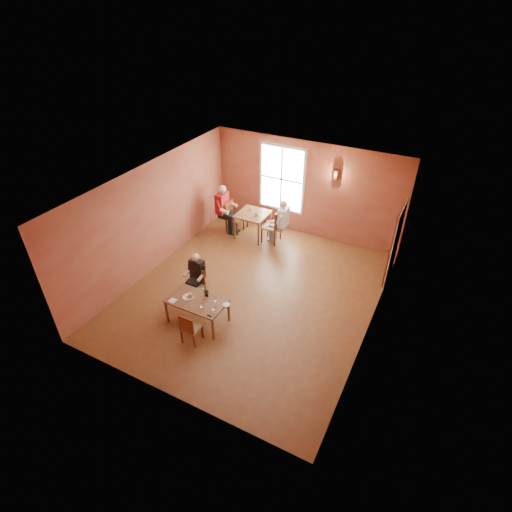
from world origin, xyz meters
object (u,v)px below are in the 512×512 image
at_px(chair_empty, 191,327).
at_px(diner_white, 272,222).
at_px(chair_diner_white, 271,226).
at_px(chair_diner_main, 196,286).
at_px(diner_main, 194,281).
at_px(chair_diner_maroon, 235,217).
at_px(main_table, 198,311).
at_px(second_table, 253,225).
at_px(diner_maroon, 234,210).

relative_size(chair_empty, diner_white, 0.60).
bearing_deg(chair_diner_white, chair_diner_main, 171.94).
bearing_deg(diner_white, diner_main, 171.52).
distance_m(diner_white, chair_diner_maroon, 1.34).
height_order(main_table, chair_diner_maroon, chair_diner_maroon).
height_order(chair_empty, second_table, chair_empty).
height_order(second_table, diner_maroon, diner_maroon).
relative_size(diner_main, diner_white, 0.86).
bearing_deg(chair_diner_main, diner_white, -98.55).
distance_m(chair_diner_main, diner_main, 0.18).
height_order(main_table, diner_maroon, diner_maroon).
height_order(chair_empty, diner_maroon, diner_maroon).
xyz_separation_m(main_table, chair_diner_main, (-0.50, 0.65, 0.10)).
xyz_separation_m(second_table, diner_maroon, (-0.68, 0.00, 0.36)).
distance_m(main_table, chair_empty, 0.64).
bearing_deg(diner_main, diner_white, -98.48).
bearing_deg(chair_diner_main, second_table, -87.13).
distance_m(second_table, chair_diner_white, 0.67).
relative_size(diner_white, diner_maroon, 0.90).
bearing_deg(chair_diner_maroon, chair_empty, 18.66).
bearing_deg(main_table, second_table, 99.41).
height_order(chair_diner_white, diner_maroon, diner_maroon).
relative_size(chair_diner_white, diner_white, 0.80).
relative_size(chair_diner_main, diner_white, 0.61).
distance_m(chair_diner_white, diner_white, 0.14).
bearing_deg(main_table, chair_diner_maroon, 108.08).
bearing_deg(chair_empty, second_table, 100.09).
bearing_deg(diner_maroon, chair_diner_maroon, 90.00).
distance_m(main_table, second_table, 4.10).
bearing_deg(diner_maroon, diner_main, 13.95).
relative_size(main_table, chair_empty, 1.66).
xyz_separation_m(diner_main, diner_white, (0.51, 3.42, 0.09)).
height_order(second_table, chair_diner_maroon, chair_diner_maroon).
bearing_deg(chair_diner_white, diner_maroon, 90.00).
xyz_separation_m(chair_diner_white, diner_maroon, (-1.33, 0.00, 0.21)).
relative_size(chair_empty, diner_maroon, 0.54).
bearing_deg(main_table, diner_white, 89.86).
xyz_separation_m(diner_main, chair_empty, (0.74, -1.21, -0.18)).
distance_m(chair_diner_main, chair_diner_maroon, 3.49).
xyz_separation_m(chair_diner_white, diner_white, (0.03, 0.00, 0.14)).
bearing_deg(main_table, chair_diner_white, 90.28).
height_order(second_table, chair_diner_white, chair_diner_white).
distance_m(diner_white, diner_maroon, 1.36).
xyz_separation_m(diner_main, chair_diner_maroon, (-0.82, 3.42, -0.09)).
relative_size(diner_main, chair_empty, 1.44).
bearing_deg(chair_empty, main_table, 111.44).
bearing_deg(diner_maroon, chair_empty, 18.99).
bearing_deg(second_table, chair_diner_maroon, 180.00).
bearing_deg(chair_diner_maroon, chair_diner_white, 90.00).
xyz_separation_m(main_table, chair_empty, (0.24, -0.59, 0.09)).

